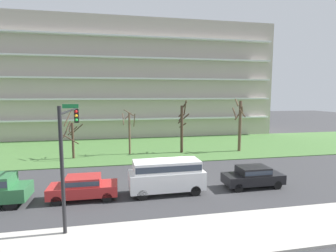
{
  "coord_description": "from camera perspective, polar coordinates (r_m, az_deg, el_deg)",
  "views": [
    {
      "loc": [
        -3.72,
        -19.69,
        6.93
      ],
      "look_at": [
        1.33,
        6.0,
        3.79
      ],
      "focal_mm": 28.42,
      "sensor_mm": 36.0,
      "label": 1
    }
  ],
  "objects": [
    {
      "name": "sedan_red_near_left",
      "position": [
        18.83,
        -17.68,
        -12.27
      ],
      "size": [
        4.41,
        1.83,
        1.57
      ],
      "rotation": [
        0.0,
        0.0,
        -0.01
      ],
      "color": "#B22828",
      "rests_on": "ground"
    },
    {
      "name": "tree_right",
      "position": [
        33.12,
        15.1,
        0.49
      ],
      "size": [
        1.44,
        1.53,
        6.38
      ],
      "color": "brown",
      "rests_on": "ground"
    },
    {
      "name": "sidewalk_curb_near",
      "position": [
        14.05,
        6.18,
        -22.41
      ],
      "size": [
        80.0,
        4.0,
        0.15
      ],
      "primitive_type": "cube",
      "color": "#BCB7AD",
      "rests_on": "ground"
    },
    {
      "name": "tree_far_left",
      "position": [
        30.23,
        -19.87,
        -2.22
      ],
      "size": [
        2.03,
        2.0,
        5.1
      ],
      "color": "#423023",
      "rests_on": "ground"
    },
    {
      "name": "grass_lawn_strip",
      "position": [
        34.59,
        -4.73,
        -4.68
      ],
      "size": [
        80.0,
        16.0,
        0.08
      ],
      "primitive_type": "cube",
      "color": "#477238",
      "rests_on": "ground"
    },
    {
      "name": "van_white_center_right",
      "position": [
        18.84,
        -0.29,
        -10.25
      ],
      "size": [
        5.24,
        2.1,
        2.36
      ],
      "rotation": [
        0.0,
        0.0,
        0.02
      ],
      "color": "white",
      "rests_on": "ground"
    },
    {
      "name": "tree_left",
      "position": [
        30.72,
        -8.29,
        -0.95
      ],
      "size": [
        1.44,
        1.44,
        5.27
      ],
      "color": "brown",
      "rests_on": "ground"
    },
    {
      "name": "tree_center",
      "position": [
        31.3,
        3.04,
        -0.05
      ],
      "size": [
        1.37,
        1.48,
        6.24
      ],
      "color": "#423023",
      "rests_on": "ground"
    },
    {
      "name": "ground",
      "position": [
        21.2,
        -0.4,
        -12.25
      ],
      "size": [
        160.0,
        160.0,
        0.0
      ],
      "primitive_type": "plane",
      "color": "#38383A"
    },
    {
      "name": "sedan_black_center_left",
      "position": [
        21.18,
        17.74,
        -10.12
      ],
      "size": [
        4.42,
        1.84,
        1.57
      ],
      "rotation": [
        0.0,
        0.0,
        0.01
      ],
      "color": "black",
      "rests_on": "ground"
    },
    {
      "name": "apartment_building",
      "position": [
        47.02,
        -6.66,
        9.7
      ],
      "size": [
        45.09,
        11.19,
        18.64
      ],
      "color": "#B2A899",
      "rests_on": "ground"
    },
    {
      "name": "traffic_signal_mast",
      "position": [
        15.49,
        -20.6,
        -3.0
      ],
      "size": [
        0.9,
        5.82,
        6.39
      ],
      "color": "black",
      "rests_on": "ground"
    }
  ]
}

